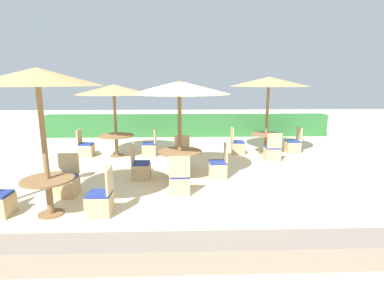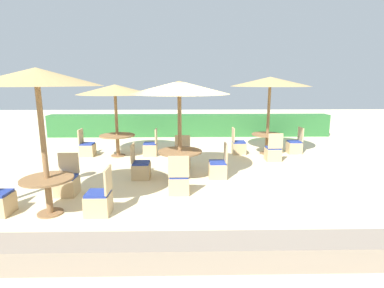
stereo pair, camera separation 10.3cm
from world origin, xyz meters
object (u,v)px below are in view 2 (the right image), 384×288
(patio_chair_center_north, at_px, (183,158))
(patio_chair_back_left_west, at_px, (87,148))
(parasol_back_left, at_px, (115,90))
(patio_chair_center_south, at_px, (179,182))
(patio_chair_center_west, at_px, (141,169))
(patio_chair_center_east, at_px, (218,168))
(round_table_center, at_px, (180,156))
(round_table_back_right, at_px, (267,138))
(patio_chair_back_left_east, at_px, (151,148))
(patio_chair_front_left_north, at_px, (67,184))
(round_table_back_left, at_px, (117,139))
(parasol_center, at_px, (179,88))
(round_table_front_left, at_px, (48,187))
(patio_chair_back_right_west, at_px, (238,147))
(patio_chair_back_right_south, at_px, (273,153))
(patio_chair_front_left_east, at_px, (99,201))
(parasol_front_left, at_px, (36,78))
(patio_chair_back_right_east, at_px, (295,146))
(parasol_back_right, at_px, (270,82))

(patio_chair_center_north, bearing_deg, patio_chair_back_left_west, -23.19)
(parasol_back_left, bearing_deg, patio_chair_center_south, -58.57)
(patio_chair_center_west, bearing_deg, patio_chair_center_east, 90.27)
(round_table_center, xyz_separation_m, round_table_back_right, (3.03, 2.70, -0.04))
(patio_chair_back_left_east, xyz_separation_m, patio_chair_back_left_west, (-2.18, -0.02, 0.00))
(patio_chair_front_left_north, relative_size, patio_chair_center_east, 1.00)
(patio_chair_back_left_east, bearing_deg, round_table_back_left, 92.90)
(patio_chair_center_west, bearing_deg, patio_chair_center_north, 134.51)
(parasol_center, relative_size, patio_chair_center_west, 2.74)
(round_table_front_left, relative_size, round_table_back_left, 0.81)
(patio_chair_back_left_west, xyz_separation_m, patio_chair_back_right_west, (5.26, 0.20, 0.00))
(patio_chair_center_east, relative_size, patio_chair_back_right_south, 1.00)
(patio_chair_center_south, relative_size, patio_chair_back_right_west, 1.00)
(patio_chair_center_north, bearing_deg, patio_chair_center_west, 44.51)
(round_table_front_left, bearing_deg, patio_chair_front_left_north, 92.85)
(patio_chair_front_left_north, distance_m, patio_chair_back_right_west, 5.94)
(round_table_center, xyz_separation_m, patio_chair_center_east, (1.01, 0.02, -0.34))
(round_table_back_left, bearing_deg, patio_chair_front_left_east, -81.83)
(patio_chair_front_left_north, bearing_deg, patio_chair_center_west, -142.77)
(parasol_front_left, distance_m, round_table_center, 3.83)
(patio_chair_front_left_east, height_order, parasol_center, parasol_center)
(patio_chair_center_east, bearing_deg, patio_chair_back_right_east, -47.98)
(patio_chair_front_left_east, relative_size, patio_chair_back_left_west, 1.00)
(patio_chair_center_east, bearing_deg, parasol_front_left, 121.60)
(round_table_front_left, xyz_separation_m, patio_chair_center_east, (3.50, 2.15, -0.29))
(patio_chair_center_south, bearing_deg, parasol_front_left, -157.36)
(round_table_center, bearing_deg, round_table_back_left, 131.45)
(patio_chair_center_east, relative_size, patio_chair_back_right_east, 1.00)
(round_table_back_left, relative_size, round_table_back_right, 1.10)
(patio_chair_back_left_east, height_order, patio_chair_center_east, same)
(patio_chair_center_east, distance_m, patio_chair_back_right_west, 2.87)
(patio_chair_back_left_west, relative_size, patio_chair_center_east, 1.00)
(patio_chair_front_left_north, bearing_deg, patio_chair_center_east, -162.13)
(round_table_back_left, xyz_separation_m, patio_chair_back_right_east, (6.22, 0.27, -0.34))
(parasol_center, bearing_deg, round_table_back_right, 41.73)
(parasol_front_left, height_order, patio_chair_center_north, parasol_front_left)
(round_table_back_left, xyz_separation_m, patio_chair_center_west, (1.14, -2.46, -0.34))
(patio_chair_front_left_north, distance_m, parasol_center, 3.48)
(patio_chair_center_south, distance_m, parasol_back_right, 5.35)
(patio_chair_center_north, distance_m, patio_chair_center_east, 1.43)
(patio_chair_back_left_east, distance_m, round_table_back_right, 4.10)
(round_table_center, height_order, patio_chair_center_north, patio_chair_center_north)
(patio_chair_back_right_south, bearing_deg, round_table_center, -149.78)
(round_table_center, height_order, patio_chair_back_right_east, patio_chair_back_right_east)
(patio_chair_back_left_east, relative_size, patio_chair_center_east, 1.00)
(patio_chair_front_left_east, bearing_deg, parasol_center, -35.04)
(patio_chair_back_left_east, xyz_separation_m, patio_chair_center_south, (1.06, -3.62, 0.00))
(patio_chair_front_left_north, height_order, parasol_back_right, parasol_back_right)
(patio_chair_front_left_north, xyz_separation_m, parasol_back_left, (0.35, 3.59, 1.99))
(patio_chair_back_left_west, relative_size, patio_chair_back_right_south, 1.00)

